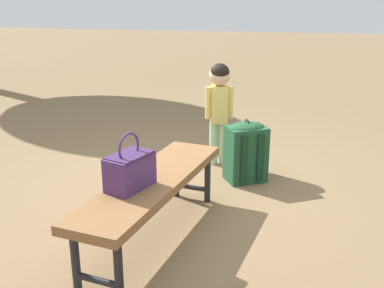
% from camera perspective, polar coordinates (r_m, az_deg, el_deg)
% --- Properties ---
extents(ground_plane, '(40.00, 40.00, 0.00)m').
position_cam_1_polar(ground_plane, '(3.93, -1.36, -6.00)').
color(ground_plane, brown).
rests_on(ground_plane, ground).
extents(park_bench, '(1.64, 0.60, 0.45)m').
position_cam_1_polar(park_bench, '(3.05, -5.01, -5.33)').
color(park_bench, brown).
rests_on(park_bench, ground).
extents(handbag, '(0.36, 0.27, 0.37)m').
position_cam_1_polar(handbag, '(2.85, -7.91, -3.20)').
color(handbag, '#4C2D66').
rests_on(handbag, park_bench).
extents(child_standing, '(0.21, 0.27, 1.02)m').
position_cam_1_polar(child_standing, '(4.39, 3.49, 5.87)').
color(child_standing, '#B2D8B2').
rests_on(child_standing, ground).
extents(backpack_large, '(0.40, 0.43, 0.58)m').
position_cam_1_polar(backpack_large, '(4.10, 6.86, -0.75)').
color(backpack_large, '#1E4C2D').
rests_on(backpack_large, ground).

